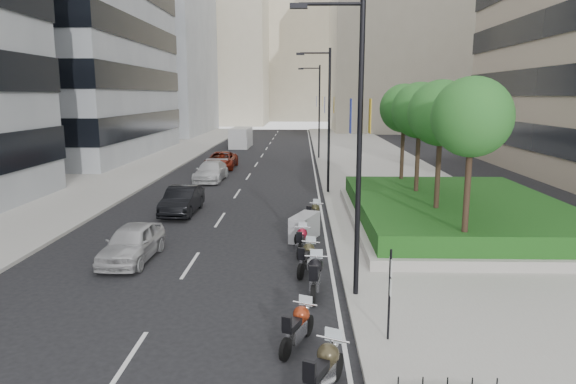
{
  "coord_description": "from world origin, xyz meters",
  "views": [
    {
      "loc": [
        2.6,
        -14.07,
        6.2
      ],
      "look_at": [
        2.02,
        8.08,
        2.0
      ],
      "focal_mm": 32.0,
      "sensor_mm": 36.0,
      "label": 1
    }
  ],
  "objects_px": {
    "car_c": "(211,171)",
    "delivery_van": "(241,138)",
    "lamp_post_2": "(318,107)",
    "parking_sign": "(390,290)",
    "motorcycle_1": "(298,327)",
    "motorcycle_3": "(307,258)",
    "motorcycle_5": "(305,227)",
    "car_d": "(221,160)",
    "motorcycle_4": "(301,241)",
    "motorcycle_0": "(324,372)",
    "lamp_post_0": "(354,134)",
    "motorcycle_2": "(315,277)",
    "motorcycle_6": "(314,215)",
    "car_a": "(132,243)",
    "car_b": "(182,200)",
    "lamp_post_1": "(327,114)"
  },
  "relations": [
    {
      "from": "motorcycle_3",
      "to": "delivery_van",
      "type": "height_order",
      "value": "delivery_van"
    },
    {
      "from": "car_d",
      "to": "motorcycle_4",
      "type": "bearing_deg",
      "value": -73.88
    },
    {
      "from": "car_b",
      "to": "lamp_post_0",
      "type": "bearing_deg",
      "value": -54.12
    },
    {
      "from": "lamp_post_1",
      "to": "motorcycle_3",
      "type": "relative_size",
      "value": 4.56
    },
    {
      "from": "car_b",
      "to": "car_d",
      "type": "xyz_separation_m",
      "value": [
        -0.54,
        16.92,
        -0.0
      ]
    },
    {
      "from": "car_c",
      "to": "motorcycle_4",
      "type": "bearing_deg",
      "value": -67.18
    },
    {
      "from": "lamp_post_2",
      "to": "car_c",
      "type": "height_order",
      "value": "lamp_post_2"
    },
    {
      "from": "lamp_post_2",
      "to": "motorcycle_6",
      "type": "relative_size",
      "value": 4.5
    },
    {
      "from": "motorcycle_3",
      "to": "motorcycle_5",
      "type": "bearing_deg",
      "value": 17.81
    },
    {
      "from": "lamp_post_2",
      "to": "motorcycle_4",
      "type": "xyz_separation_m",
      "value": [
        -1.53,
        -30.49,
        -4.54
      ]
    },
    {
      "from": "motorcycle_4",
      "to": "delivery_van",
      "type": "height_order",
      "value": "delivery_van"
    },
    {
      "from": "delivery_van",
      "to": "lamp_post_0",
      "type": "bearing_deg",
      "value": -77.05
    },
    {
      "from": "motorcycle_1",
      "to": "delivery_van",
      "type": "xyz_separation_m",
      "value": [
        -7.22,
        49.39,
        0.56
      ]
    },
    {
      "from": "lamp_post_1",
      "to": "parking_sign",
      "type": "xyz_separation_m",
      "value": [
        0.66,
        -20.0,
        -3.61
      ]
    },
    {
      "from": "parking_sign",
      "to": "motorcycle_0",
      "type": "height_order",
      "value": "parking_sign"
    },
    {
      "from": "motorcycle_4",
      "to": "motorcycle_6",
      "type": "bearing_deg",
      "value": -0.64
    },
    {
      "from": "motorcycle_5",
      "to": "car_a",
      "type": "relative_size",
      "value": 0.49
    },
    {
      "from": "motorcycle_1",
      "to": "motorcycle_4",
      "type": "distance_m",
      "value": 7.67
    },
    {
      "from": "lamp_post_0",
      "to": "motorcycle_3",
      "type": "bearing_deg",
      "value": 119.74
    },
    {
      "from": "motorcycle_3",
      "to": "motorcycle_5",
      "type": "relative_size",
      "value": 0.98
    },
    {
      "from": "lamp_post_1",
      "to": "parking_sign",
      "type": "height_order",
      "value": "lamp_post_1"
    },
    {
      "from": "motorcycle_2",
      "to": "lamp_post_0",
      "type": "bearing_deg",
      "value": -97.13
    },
    {
      "from": "lamp_post_0",
      "to": "motorcycle_0",
      "type": "bearing_deg",
      "value": -101.19
    },
    {
      "from": "car_b",
      "to": "motorcycle_3",
      "type": "bearing_deg",
      "value": -52.94
    },
    {
      "from": "motorcycle_1",
      "to": "car_a",
      "type": "xyz_separation_m",
      "value": [
        -6.34,
        6.65,
        0.17
      ]
    },
    {
      "from": "lamp_post_1",
      "to": "parking_sign",
      "type": "relative_size",
      "value": 3.6
    },
    {
      "from": "delivery_van",
      "to": "car_b",
      "type": "bearing_deg",
      "value": -86.26
    },
    {
      "from": "car_c",
      "to": "delivery_van",
      "type": "height_order",
      "value": "delivery_van"
    },
    {
      "from": "motorcycle_1",
      "to": "motorcycle_3",
      "type": "xyz_separation_m",
      "value": [
        0.28,
        5.48,
        0.01
      ]
    },
    {
      "from": "parking_sign",
      "to": "motorcycle_5",
      "type": "distance_m",
      "value": 9.68
    },
    {
      "from": "lamp_post_1",
      "to": "motorcycle_1",
      "type": "distance_m",
      "value": 20.72
    },
    {
      "from": "car_c",
      "to": "delivery_van",
      "type": "distance_m",
      "value": 24.3
    },
    {
      "from": "motorcycle_6",
      "to": "motorcycle_1",
      "type": "bearing_deg",
      "value": -164.52
    },
    {
      "from": "lamp_post_2",
      "to": "parking_sign",
      "type": "xyz_separation_m",
      "value": [
        0.66,
        -38.0,
        -3.61
      ]
    },
    {
      "from": "lamp_post_2",
      "to": "lamp_post_0",
      "type": "bearing_deg",
      "value": -90.0
    },
    {
      "from": "motorcycle_0",
      "to": "motorcycle_6",
      "type": "bearing_deg",
      "value": 23.59
    },
    {
      "from": "car_d",
      "to": "car_b",
      "type": "bearing_deg",
      "value": -88.17
    },
    {
      "from": "lamp_post_2",
      "to": "motorcycle_4",
      "type": "distance_m",
      "value": 30.86
    },
    {
      "from": "car_d",
      "to": "parking_sign",
      "type": "bearing_deg",
      "value": -73.85
    },
    {
      "from": "motorcycle_6",
      "to": "car_c",
      "type": "xyz_separation_m",
      "value": [
        -7.23,
        13.03,
        0.15
      ]
    },
    {
      "from": "motorcycle_2",
      "to": "lamp_post_1",
      "type": "bearing_deg",
      "value": 1.64
    },
    {
      "from": "motorcycle_0",
      "to": "car_b",
      "type": "xyz_separation_m",
      "value": [
        -6.79,
        16.71,
        0.13
      ]
    },
    {
      "from": "motorcycle_2",
      "to": "motorcycle_4",
      "type": "xyz_separation_m",
      "value": [
        -0.43,
        4.27,
        -0.07
      ]
    },
    {
      "from": "lamp_post_2",
      "to": "car_d",
      "type": "relative_size",
      "value": 1.75
    },
    {
      "from": "motorcycle_5",
      "to": "motorcycle_6",
      "type": "xyz_separation_m",
      "value": [
        0.45,
        2.5,
        -0.01
      ]
    },
    {
      "from": "motorcycle_6",
      "to": "car_b",
      "type": "relative_size",
      "value": 0.46
    },
    {
      "from": "lamp_post_0",
      "to": "car_a",
      "type": "distance_m",
      "value": 9.72
    },
    {
      "from": "motorcycle_6",
      "to": "car_d",
      "type": "xyz_separation_m",
      "value": [
        -7.45,
        19.35,
        0.16
      ]
    },
    {
      "from": "lamp_post_1",
      "to": "car_a",
      "type": "bearing_deg",
      "value": -120.49
    },
    {
      "from": "motorcycle_0",
      "to": "lamp_post_0",
      "type": "bearing_deg",
      "value": 12.86
    }
  ]
}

